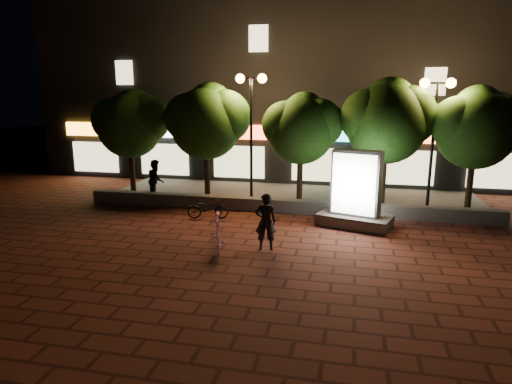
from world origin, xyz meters
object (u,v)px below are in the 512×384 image
(tree_far_left, at_px, (131,121))
(scooter_pink, at_px, (218,233))
(scooter_parked, at_px, (208,208))
(tree_left, at_px, (207,119))
(street_lamp_left, at_px, (251,105))
(tree_right, at_px, (388,118))
(ad_kiosk, at_px, (356,196))
(tree_far_right, at_px, (477,125))
(rider, at_px, (266,222))
(pedestrian, at_px, (156,180))
(tree_mid, at_px, (302,126))
(street_lamp_right, at_px, (435,110))

(tree_far_left, distance_m, scooter_pink, 8.77)
(tree_far_left, xyz_separation_m, scooter_parked, (4.42, -2.94, -2.90))
(tree_far_left, bearing_deg, tree_left, 0.00)
(tree_left, relative_size, street_lamp_left, 0.94)
(tree_far_left, bearing_deg, street_lamp_left, -2.76)
(tree_right, bearing_deg, street_lamp_left, -177.19)
(ad_kiosk, height_order, scooter_parked, ad_kiosk)
(tree_far_right, distance_m, scooter_parked, 10.45)
(rider, xyz_separation_m, pedestrian, (-5.64, 4.75, 0.08))
(pedestrian, bearing_deg, ad_kiosk, -123.30)
(pedestrian, bearing_deg, tree_left, -85.24)
(tree_mid, height_order, rider, tree_mid)
(street_lamp_left, relative_size, scooter_parked, 3.44)
(street_lamp_left, height_order, rider, street_lamp_left)
(street_lamp_right, bearing_deg, tree_left, 178.32)
(tree_mid, relative_size, pedestrian, 2.61)
(tree_mid, height_order, street_lamp_left, street_lamp_left)
(rider, bearing_deg, tree_far_left, -51.30)
(street_lamp_left, distance_m, scooter_parked, 4.63)
(tree_right, relative_size, scooter_pink, 2.90)
(pedestrian, bearing_deg, tree_far_left, 36.29)
(tree_right, bearing_deg, scooter_pink, -130.03)
(scooter_parked, bearing_deg, tree_right, -79.32)
(street_lamp_right, bearing_deg, rider, -134.31)
(scooter_parked, bearing_deg, rider, -149.69)
(tree_left, height_order, tree_mid, tree_left)
(tree_far_left, distance_m, tree_right, 10.81)
(tree_mid, bearing_deg, tree_far_right, 0.00)
(scooter_parked, bearing_deg, tree_mid, -60.38)
(tree_far_left, relative_size, rider, 2.70)
(street_lamp_right, relative_size, scooter_pink, 2.85)
(street_lamp_right, bearing_deg, tree_right, 170.90)
(tree_mid, distance_m, tree_right, 3.32)
(tree_far_left, distance_m, pedestrian, 2.94)
(scooter_pink, relative_size, scooter_parked, 1.16)
(tree_left, height_order, scooter_parked, tree_left)
(tree_left, xyz_separation_m, tree_mid, (4.00, -0.00, -0.23))
(street_lamp_right, height_order, scooter_pink, street_lamp_right)
(tree_right, bearing_deg, street_lamp_right, -9.10)
(tree_far_left, height_order, tree_mid, tree_far_left)
(street_lamp_right, xyz_separation_m, pedestrian, (-10.96, -0.70, -2.95))
(tree_left, bearing_deg, tree_far_left, -180.00)
(tree_left, distance_m, scooter_parked, 4.33)
(tree_left, relative_size, pedestrian, 2.83)
(tree_left, relative_size, ad_kiosk, 1.80)
(scooter_pink, bearing_deg, street_lamp_left, 74.34)
(tree_mid, height_order, tree_right, tree_right)
(tree_far_right, relative_size, ad_kiosk, 1.75)
(tree_left, xyz_separation_m, scooter_pink, (2.25, -6.02, -2.92))
(rider, bearing_deg, tree_left, -70.19)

